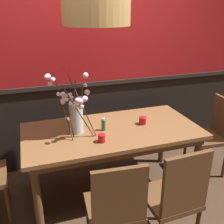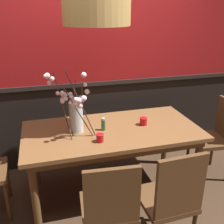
{
  "view_description": "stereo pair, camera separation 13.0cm",
  "coord_description": "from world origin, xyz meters",
  "px_view_note": "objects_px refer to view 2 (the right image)",
  "views": [
    {
      "loc": [
        -0.77,
        -2.32,
        1.93
      ],
      "look_at": [
        0.0,
        0.0,
        0.95
      ],
      "focal_mm": 42.18,
      "sensor_mm": 36.0,
      "label": 1
    },
    {
      "loc": [
        -0.65,
        -2.36,
        1.93
      ],
      "look_at": [
        0.0,
        0.0,
        0.95
      ],
      "focal_mm": 42.18,
      "sensor_mm": 36.0,
      "label": 2
    }
  ],
  "objects_px": {
    "chair_near_side_right": "(170,198)",
    "pendant_lamp": "(96,11)",
    "condiment_bottle": "(103,124)",
    "vase_with_blossoms": "(75,113)",
    "dining_table": "(112,136)",
    "chair_head_east_end": "(217,135)",
    "candle_holder_nearer_center": "(143,121)",
    "chair_far_side_left": "(73,121)",
    "chair_near_side_left": "(110,207)",
    "chair_far_side_right": "(113,116)",
    "candle_holder_nearer_edge": "(100,138)"
  },
  "relations": [
    {
      "from": "dining_table",
      "to": "chair_near_side_right",
      "type": "relative_size",
      "value": 1.84
    },
    {
      "from": "candle_holder_nearer_center",
      "to": "dining_table",
      "type": "bearing_deg",
      "value": -177.76
    },
    {
      "from": "vase_with_blossoms",
      "to": "pendant_lamp",
      "type": "xyz_separation_m",
      "value": [
        0.24,
        0.07,
        0.92
      ]
    },
    {
      "from": "chair_near_side_right",
      "to": "pendant_lamp",
      "type": "xyz_separation_m",
      "value": [
        -0.36,
        0.96,
        1.36
      ]
    },
    {
      "from": "dining_table",
      "to": "chair_far_side_right",
      "type": "xyz_separation_m",
      "value": [
        0.25,
        0.86,
        -0.15
      ]
    },
    {
      "from": "chair_head_east_end",
      "to": "pendant_lamp",
      "type": "distance_m",
      "value": 1.95
    },
    {
      "from": "condiment_bottle",
      "to": "pendant_lamp",
      "type": "distance_m",
      "value": 1.07
    },
    {
      "from": "candle_holder_nearer_center",
      "to": "candle_holder_nearer_edge",
      "type": "relative_size",
      "value": 1.04
    },
    {
      "from": "vase_with_blossoms",
      "to": "pendant_lamp",
      "type": "bearing_deg",
      "value": 15.13
    },
    {
      "from": "chair_near_side_right",
      "to": "pendant_lamp",
      "type": "bearing_deg",
      "value": 110.46
    },
    {
      "from": "chair_near_side_left",
      "to": "dining_table",
      "type": "bearing_deg",
      "value": 73.43
    },
    {
      "from": "candle_holder_nearer_center",
      "to": "candle_holder_nearer_edge",
      "type": "height_order",
      "value": "candle_holder_nearer_center"
    },
    {
      "from": "chair_near_side_left",
      "to": "chair_head_east_end",
      "type": "relative_size",
      "value": 0.99
    },
    {
      "from": "chair_head_east_end",
      "to": "chair_far_side_left",
      "type": "bearing_deg",
      "value": 151.59
    },
    {
      "from": "chair_near_side_left",
      "to": "vase_with_blossoms",
      "type": "bearing_deg",
      "value": 97.63
    },
    {
      "from": "condiment_bottle",
      "to": "candle_holder_nearer_center",
      "type": "bearing_deg",
      "value": 1.36
    },
    {
      "from": "chair_far_side_right",
      "to": "dining_table",
      "type": "bearing_deg",
      "value": -106.27
    },
    {
      "from": "chair_near_side_left",
      "to": "condiment_bottle",
      "type": "height_order",
      "value": "chair_near_side_left"
    },
    {
      "from": "chair_near_side_left",
      "to": "chair_head_east_end",
      "type": "xyz_separation_m",
      "value": [
        1.52,
        0.83,
        0.0
      ]
    },
    {
      "from": "vase_with_blossoms",
      "to": "dining_table",
      "type": "bearing_deg",
      "value": -2.82
    },
    {
      "from": "vase_with_blossoms",
      "to": "condiment_bottle",
      "type": "xyz_separation_m",
      "value": [
        0.27,
        -0.01,
        -0.15
      ]
    },
    {
      "from": "chair_far_side_right",
      "to": "vase_with_blossoms",
      "type": "xyz_separation_m",
      "value": [
        -0.62,
        -0.84,
        0.44
      ]
    },
    {
      "from": "dining_table",
      "to": "condiment_bottle",
      "type": "height_order",
      "value": "condiment_bottle"
    },
    {
      "from": "chair_head_east_end",
      "to": "candle_holder_nearer_center",
      "type": "height_order",
      "value": "chair_head_east_end"
    },
    {
      "from": "chair_near_side_left",
      "to": "chair_far_side_left",
      "type": "bearing_deg",
      "value": 91.87
    },
    {
      "from": "dining_table",
      "to": "candle_holder_nearer_center",
      "type": "relative_size",
      "value": 21.94
    },
    {
      "from": "condiment_bottle",
      "to": "chair_far_side_right",
      "type": "bearing_deg",
      "value": 68.25
    },
    {
      "from": "chair_far_side_left",
      "to": "pendant_lamp",
      "type": "relative_size",
      "value": 1.04
    },
    {
      "from": "chair_near_side_left",
      "to": "candle_holder_nearer_edge",
      "type": "distance_m",
      "value": 0.67
    },
    {
      "from": "dining_table",
      "to": "condiment_bottle",
      "type": "xyz_separation_m",
      "value": [
        -0.09,
        0.0,
        0.15
      ]
    },
    {
      "from": "candle_holder_nearer_edge",
      "to": "pendant_lamp",
      "type": "xyz_separation_m",
      "value": [
        0.06,
        0.32,
        1.09
      ]
    },
    {
      "from": "chair_far_side_left",
      "to": "chair_near_side_left",
      "type": "distance_m",
      "value": 1.69
    },
    {
      "from": "chair_near_side_left",
      "to": "chair_near_side_right",
      "type": "xyz_separation_m",
      "value": [
        0.49,
        -0.03,
        0.01
      ]
    },
    {
      "from": "chair_head_east_end",
      "to": "vase_with_blossoms",
      "type": "xyz_separation_m",
      "value": [
        -1.64,
        0.03,
        0.44
      ]
    },
    {
      "from": "chair_far_side_right",
      "to": "chair_near_side_right",
      "type": "relative_size",
      "value": 0.96
    },
    {
      "from": "chair_far_side_left",
      "to": "chair_head_east_end",
      "type": "height_order",
      "value": "chair_head_east_end"
    },
    {
      "from": "chair_far_side_right",
      "to": "chair_near_side_right",
      "type": "height_order",
      "value": "chair_near_side_right"
    },
    {
      "from": "chair_near_side_right",
      "to": "pendant_lamp",
      "type": "distance_m",
      "value": 1.7
    },
    {
      "from": "chair_near_side_right",
      "to": "vase_with_blossoms",
      "type": "bearing_deg",
      "value": 124.05
    },
    {
      "from": "condiment_bottle",
      "to": "vase_with_blossoms",
      "type": "bearing_deg",
      "value": 176.91
    },
    {
      "from": "chair_near_side_right",
      "to": "candle_holder_nearer_center",
      "type": "relative_size",
      "value": 11.93
    },
    {
      "from": "chair_far_side_right",
      "to": "condiment_bottle",
      "type": "bearing_deg",
      "value": -111.75
    },
    {
      "from": "dining_table",
      "to": "chair_near_side_left",
      "type": "height_order",
      "value": "chair_near_side_left"
    },
    {
      "from": "candle_holder_nearer_edge",
      "to": "pendant_lamp",
      "type": "relative_size",
      "value": 0.09
    },
    {
      "from": "chair_far_side_right",
      "to": "vase_with_blossoms",
      "type": "height_order",
      "value": "vase_with_blossoms"
    },
    {
      "from": "chair_near_side_left",
      "to": "chair_head_east_end",
      "type": "bearing_deg",
      "value": 28.64
    },
    {
      "from": "candle_holder_nearer_edge",
      "to": "condiment_bottle",
      "type": "bearing_deg",
      "value": 69.43
    },
    {
      "from": "chair_head_east_end",
      "to": "pendant_lamp",
      "type": "xyz_separation_m",
      "value": [
        -1.39,
        0.09,
        1.36
      ]
    },
    {
      "from": "chair_near_side_left",
      "to": "pendant_lamp",
      "type": "relative_size",
      "value": 1.05
    },
    {
      "from": "chair_near_side_right",
      "to": "candle_holder_nearer_edge",
      "type": "bearing_deg",
      "value": 123.15
    }
  ]
}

